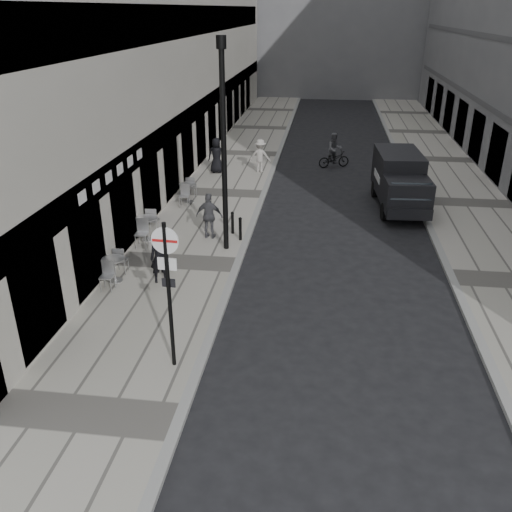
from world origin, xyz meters
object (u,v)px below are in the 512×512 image
Objects in this scene: walking_man at (160,258)px; cyclist at (334,154)px; sign_post at (168,277)px; panel_van at (400,178)px; lamppost at (224,138)px.

cyclist is at bearing 48.09° from walking_man.
sign_post is (1.56, -4.21, 1.54)m from walking_man.
sign_post is 1.95× the size of cyclist.
sign_post is at bearing -91.46° from walking_man.
panel_van is at bearing 65.97° from sign_post.
lamppost is at bearing -142.67° from panel_van.
lamppost reaches higher than cyclist.
lamppost is at bearing 39.16° from walking_man.
sign_post reaches higher than cyclist.
cyclist is (3.82, 11.90, -3.33)m from lamppost.
walking_man is 11.78m from panel_van.
sign_post is 19.38m from cyclist.
walking_man is at bearing -132.34° from cyclist.
lamppost is (1.57, 2.82, 3.14)m from walking_man.
sign_post is 7.20m from lamppost.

